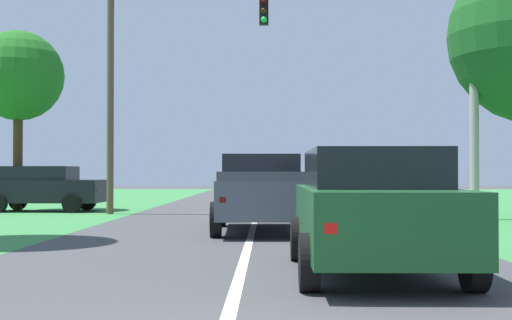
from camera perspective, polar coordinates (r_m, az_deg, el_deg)
name	(u,v)px	position (r m, az deg, el deg)	size (l,w,h in m)	color
ground_plane	(250,240)	(15.17, -0.51, -6.53)	(120.00, 120.00, 0.00)	#424244
red_suv_near	(372,207)	(10.23, 9.46, -3.81)	(2.26, 4.84, 1.79)	#194C23
pickup_truck_lead	(260,192)	(17.12, 0.36, -2.63)	(2.43, 5.22, 1.89)	#4C515B
traffic_light	(151,63)	(24.92, -8.54, 7.83)	(6.10, 0.40, 8.21)	brown
keep_moving_sign	(414,172)	(24.01, 12.77, -0.93)	(0.60, 0.09, 2.31)	gray
crossing_suv_far	(43,187)	(27.20, -17.02, -2.15)	(4.42, 2.23, 1.68)	black
utility_pole_right	(474,89)	(22.67, 17.37, 5.59)	(0.28, 0.28, 8.09)	#9E998E
extra_tree_1	(18,77)	(28.63, -18.83, 6.46)	(3.47, 3.47, 6.93)	#4C351E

